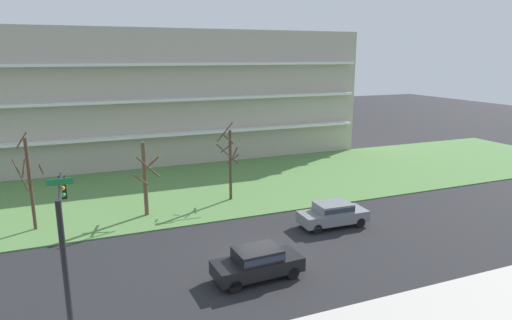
# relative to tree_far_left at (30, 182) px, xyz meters

# --- Properties ---
(ground) EXTENTS (160.00, 160.00, 0.00)m
(ground) POSITION_rel_tree_far_left_xyz_m (11.47, -9.02, -3.16)
(ground) COLOR #232326
(grass_lawn_strip) EXTENTS (80.00, 16.00, 0.08)m
(grass_lawn_strip) POSITION_rel_tree_far_left_xyz_m (11.47, 4.98, -3.12)
(grass_lawn_strip) COLOR #547F42
(grass_lawn_strip) RESTS_ON ground
(apartment_building) EXTENTS (41.59, 12.43, 13.17)m
(apartment_building) POSITION_rel_tree_far_left_xyz_m (11.47, 18.72, 3.43)
(apartment_building) COLOR #B2A899
(apartment_building) RESTS_ON ground
(tree_far_left) EXTENTS (1.65, 1.57, 6.18)m
(tree_far_left) POSITION_rel_tree_far_left_xyz_m (0.00, 0.00, 0.00)
(tree_far_left) COLOR #4C3828
(tree_far_left) RESTS_ON ground
(tree_left) EXTENTS (1.93, 2.00, 5.13)m
(tree_left) POSITION_rel_tree_far_left_xyz_m (6.92, -0.08, -0.45)
(tree_left) COLOR brown
(tree_left) RESTS_ON ground
(tree_center) EXTENTS (1.90, 2.08, 5.81)m
(tree_center) POSITION_rel_tree_far_left_xyz_m (13.30, 0.99, -0.13)
(tree_center) COLOR #4C3828
(tree_center) RESTS_ON ground
(sedan_black_near_left) EXTENTS (4.48, 2.01, 1.57)m
(sedan_black_near_left) POSITION_rel_tree_far_left_xyz_m (10.53, -11.02, -2.29)
(sedan_black_near_left) COLOR black
(sedan_black_near_left) RESTS_ON ground
(sedan_gray_center_left) EXTENTS (4.45, 1.94, 1.57)m
(sedan_gray_center_left) POSITION_rel_tree_far_left_xyz_m (17.62, -6.52, -2.29)
(sedan_gray_center_left) COLOR slate
(sedan_gray_center_left) RESTS_ON ground
(traffic_signal_mast) EXTENTS (0.90, 5.04, 6.52)m
(traffic_signal_mast) POSITION_rel_tree_far_left_xyz_m (2.18, -13.97, 1.28)
(traffic_signal_mast) COLOR black
(traffic_signal_mast) RESTS_ON ground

